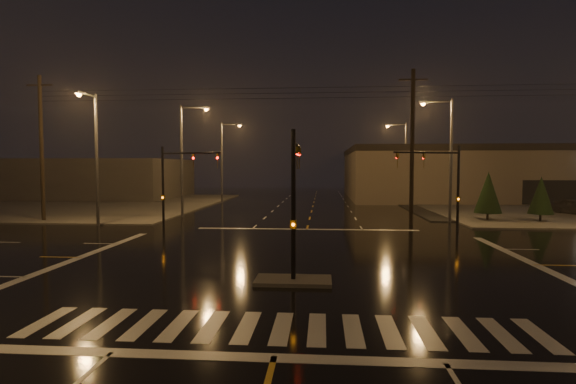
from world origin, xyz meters
The scene contains 20 objects.
ground centered at (0.00, 0.00, 0.00)m, with size 140.00×140.00×0.00m, color black.
sidewalk_nw centered at (-30.00, 30.00, 0.06)m, with size 36.00×36.00×0.12m, color #44413D.
median_island centered at (0.00, -4.00, 0.07)m, with size 3.00×1.60×0.15m, color #44413D.
crosswalk centered at (0.00, -9.00, 0.01)m, with size 15.00×2.60×0.01m, color beige.
stop_bar_near centered at (0.00, -11.00, 0.01)m, with size 16.00×0.50×0.01m, color beige.
stop_bar_far centered at (0.00, 11.00, 0.01)m, with size 16.00×0.50×0.01m, color beige.
retail_building centered at (35.00, 45.99, 3.84)m, with size 60.20×28.30×7.20m.
commercial_block centered at (-35.00, 42.00, 2.80)m, with size 30.00×18.00×5.60m, color #3D3A36.
signal_mast_median centered at (0.00, -3.07, 3.75)m, with size 0.25×4.59×6.00m.
signal_mast_ne centered at (9.50, 10.14, 3.79)m, with size 4.84×1.86×6.00m.
signal_mast_nw centered at (-9.50, 10.14, 3.79)m, with size 4.84×1.86×6.00m.
streetlight_1 centered at (-11.18, 18.00, 5.80)m, with size 2.77×0.32×10.00m.
streetlight_2 centered at (-11.18, 34.00, 5.80)m, with size 2.77×0.32×10.00m.
streetlight_3 centered at (11.18, 16.00, 5.80)m, with size 2.77×0.32×10.00m.
streetlight_4 centered at (11.18, 36.00, 5.80)m, with size 2.77×0.32×10.00m.
streetlight_5 centered at (-16.00, 11.18, 5.80)m, with size 0.32×2.77×10.00m.
utility_pole_0 centered at (-22.00, 14.00, 6.13)m, with size 2.20×0.32×12.00m.
utility_pole_1 centered at (8.00, 14.00, 6.13)m, with size 2.20×0.32×12.00m.
conifer_0 centered at (14.86, 17.03, 2.42)m, with size 2.20×2.20×4.14m.
conifer_1 centered at (18.83, 16.48, 2.22)m, with size 1.95×1.95×3.74m.
Camera 1 is at (1.15, -21.38, 4.56)m, focal length 28.00 mm.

